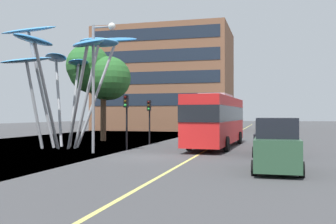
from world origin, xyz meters
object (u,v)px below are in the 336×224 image
car_parked_near (277,147)px  traffic_light_kerb_near (126,110)px  leaf_sculpture (66,55)px  street_lamp (98,71)px  car_parked_mid (271,139)px  red_bus (216,118)px  traffic_light_kerb_far (149,112)px

car_parked_near → traffic_light_kerb_near: bearing=142.1°
leaf_sculpture → car_parked_near: (13.84, -7.63, -5.41)m
street_lamp → car_parked_mid: bearing=8.0°
red_bus → traffic_light_kerb_far: 5.40m
traffic_light_kerb_far → leaf_sculpture: bearing=-135.9°
traffic_light_kerb_near → traffic_light_kerb_far: bearing=89.7°
car_parked_mid → traffic_light_kerb_far: bearing=148.3°
leaf_sculpture → street_lamp: 4.66m
traffic_light_kerb_near → car_parked_mid: (9.08, -0.76, -1.64)m
traffic_light_kerb_far → car_parked_near: size_ratio=0.88×
traffic_light_kerb_near → car_parked_near: traffic_light_kerb_near is taller
leaf_sculpture → car_parked_mid: size_ratio=2.39×
traffic_light_kerb_near → car_parked_near: size_ratio=0.92×
leaf_sculpture → traffic_light_kerb_far: leaf_sculpture is taller
car_parked_mid → car_parked_near: bearing=-88.2°
red_bus → leaf_sculpture: (-9.89, -3.55, 4.37)m
red_bus → car_parked_mid: 6.11m
traffic_light_kerb_far → street_lamp: size_ratio=0.44×
traffic_light_kerb_far → car_parked_mid: bearing=-31.7°
car_parked_near → street_lamp: bearing=153.7°
leaf_sculpture → street_lamp: size_ratio=1.38×
leaf_sculpture → traffic_light_kerb_near: (4.56, -0.39, -3.83)m
traffic_light_kerb_far → car_parked_mid: size_ratio=0.76×
traffic_light_kerb_far → street_lamp: street_lamp is taller
red_bus → traffic_light_kerb_far: size_ratio=3.39×
red_bus → street_lamp: bearing=-135.9°
leaf_sculpture → car_parked_near: size_ratio=2.77×
traffic_light_kerb_far → car_parked_mid: (9.06, -5.59, -1.52)m
traffic_light_kerb_far → car_parked_near: 15.28m
street_lamp → traffic_light_kerb_far: bearing=82.0°
traffic_light_kerb_far → car_parked_near: (9.26, -12.06, -1.46)m
street_lamp → leaf_sculpture: bearing=144.5°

